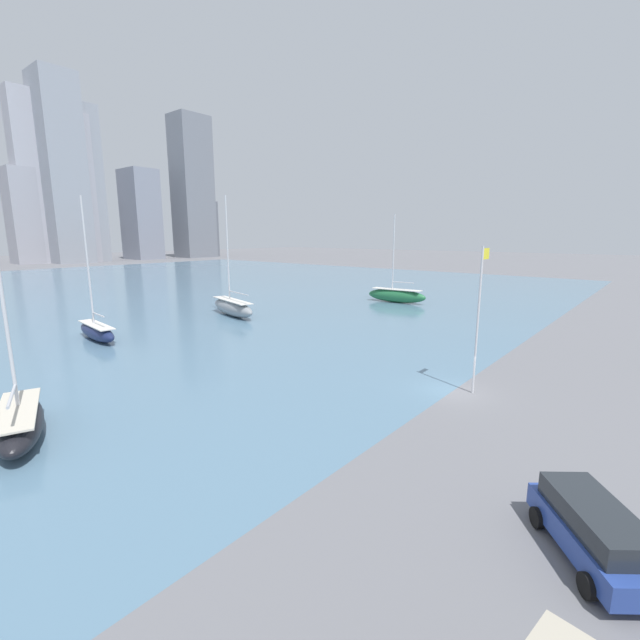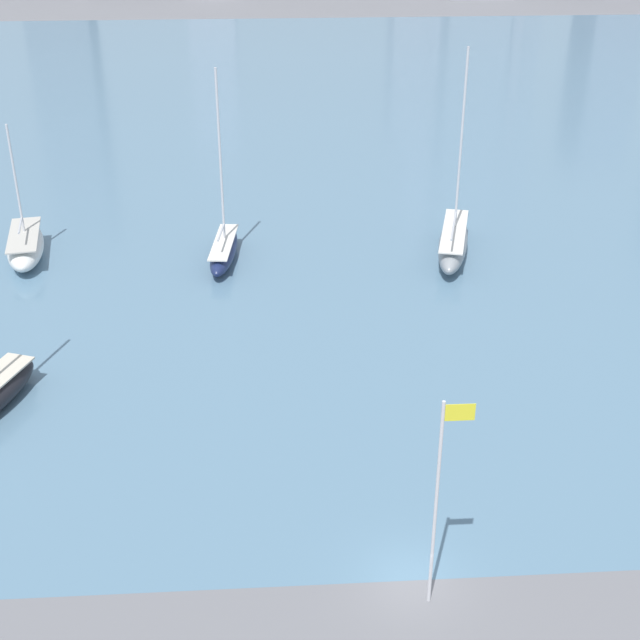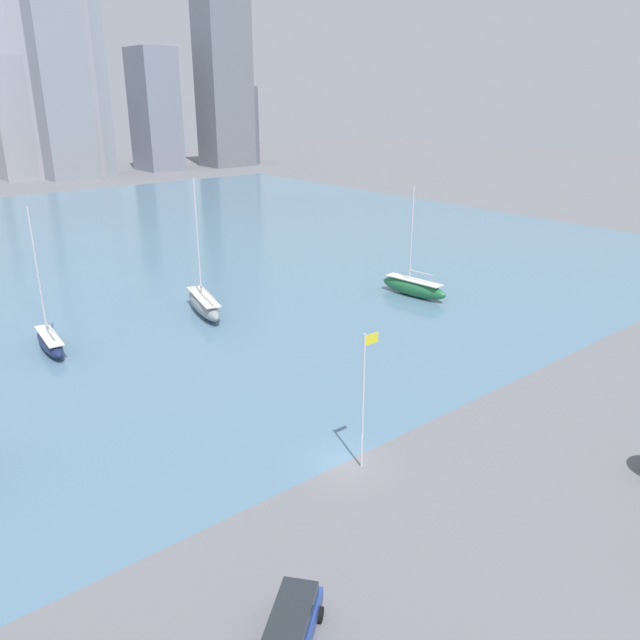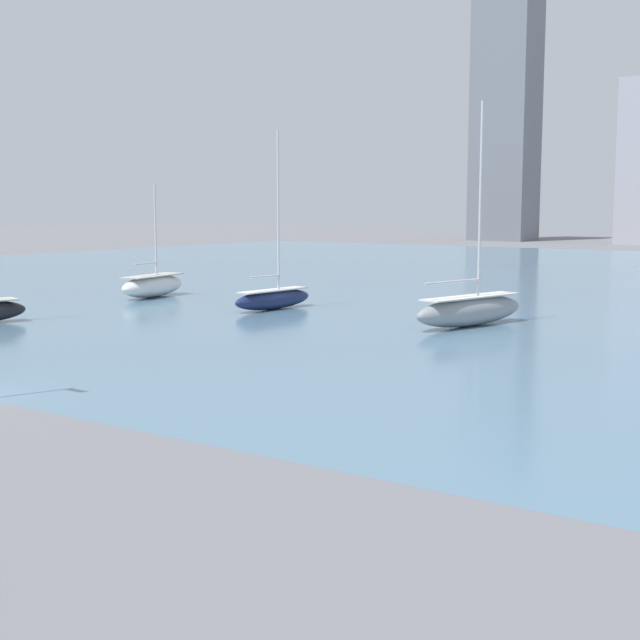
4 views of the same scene
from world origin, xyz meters
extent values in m
plane|color=slate|center=(0.00, 0.00, 0.00)|extent=(500.00, 500.00, 0.00)
cube|color=slate|center=(0.00, 70.00, 0.00)|extent=(180.00, 140.00, 0.00)
cylinder|color=silver|center=(0.55, -1.14, 4.81)|extent=(0.14, 0.14, 9.62)
cube|color=yellow|center=(1.17, -1.14, 9.12)|extent=(1.10, 0.03, 0.70)
cube|color=#9E9EA8|center=(27.04, 173.19, 16.89)|extent=(8.75, 10.58, 33.77)
cube|color=#A8A8B2|center=(32.75, 171.68, 30.21)|extent=(14.38, 7.26, 60.41)
cube|color=#8E939E|center=(39.17, 166.23, 33.33)|extent=(12.94, 14.75, 66.65)
cube|color=#9E9EA8|center=(43.31, 167.30, 26.98)|extent=(11.84, 9.53, 53.96)
cube|color=#8E939E|center=(45.48, 167.83, 29.10)|extent=(15.66, 8.58, 58.20)
cube|color=gray|center=(70.16, 169.75, 18.79)|extent=(11.52, 15.19, 37.58)
cube|color=slate|center=(94.25, 165.98, 31.53)|extent=(15.57, 12.98, 63.05)
cube|color=slate|center=(100.54, 169.23, 13.10)|extent=(12.01, 10.63, 26.21)
ellipsoid|color=black|center=(-20.74, 14.32, 0.83)|extent=(4.56, 7.79, 1.65)
cube|color=beige|center=(-20.74, 14.32, 1.60)|extent=(3.74, 6.39, 0.10)
cube|color=#2D2D33|center=(-20.74, 14.32, 0.37)|extent=(0.61, 1.33, 0.74)
cylinder|color=silver|center=(-20.55, 14.85, 7.59)|extent=(0.18, 0.18, 11.89)
cylinder|color=silver|center=(-21.13, 13.22, 2.75)|extent=(1.31, 3.29, 0.14)
ellipsoid|color=#19234C|center=(-8.79, 33.19, 0.79)|extent=(2.53, 8.44, 1.58)
cube|color=silver|center=(-8.79, 33.19, 1.53)|extent=(2.07, 6.92, 0.10)
cube|color=#2D2D33|center=(-8.79, 33.19, 0.36)|extent=(0.31, 1.51, 0.71)
cylinder|color=silver|center=(-8.73, 33.81, 7.79)|extent=(0.18, 0.18, 12.42)
cylinder|color=silver|center=(-8.88, 32.26, 2.68)|extent=(0.46, 3.13, 0.14)
ellipsoid|color=gray|center=(8.25, 33.10, 1.03)|extent=(4.67, 10.76, 2.06)
cube|color=silver|center=(8.25, 33.10, 2.01)|extent=(3.83, 8.83, 0.10)
cube|color=#2D2D33|center=(8.25, 33.10, 0.47)|extent=(0.63, 1.88, 0.93)
cylinder|color=silver|center=(8.45, 33.87, 8.61)|extent=(0.18, 0.18, 13.10)
cylinder|color=silver|center=(7.77, 31.26, 3.16)|extent=(1.49, 5.25, 0.14)
ellipsoid|color=#236B3D|center=(31.57, 22.28, 1.04)|extent=(2.74, 9.68, 2.08)
cube|color=silver|center=(31.57, 22.28, 2.03)|extent=(2.24, 7.93, 0.10)
cube|color=#2D2D33|center=(31.57, 22.28, 0.47)|extent=(0.30, 1.73, 0.93)
cylinder|color=silver|center=(31.52, 22.99, 7.73)|extent=(0.18, 0.18, 11.29)
cylinder|color=silver|center=(31.65, 21.25, 3.18)|extent=(0.42, 3.50, 0.14)
cube|color=#284293|center=(-11.76, -9.50, 0.77)|extent=(5.05, 4.57, 0.80)
cube|color=#23282D|center=(-11.76, -9.50, 1.54)|extent=(4.14, 3.78, 0.75)
cylinder|color=black|center=(-11.18, -7.78, 0.37)|extent=(0.75, 0.67, 0.73)
cylinder|color=black|center=(-9.95, -9.34, 0.37)|extent=(0.75, 0.67, 0.73)
cylinder|color=black|center=(-13.56, -9.67, 0.37)|extent=(0.75, 0.67, 0.73)
camera|label=1|loc=(-26.62, -10.44, 10.28)|focal=24.00mm
camera|label=2|loc=(-5.54, -27.41, 27.00)|focal=50.00mm
camera|label=3|loc=(-24.69, -27.01, 23.59)|focal=35.00mm
camera|label=4|loc=(33.95, -22.55, 8.29)|focal=50.00mm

